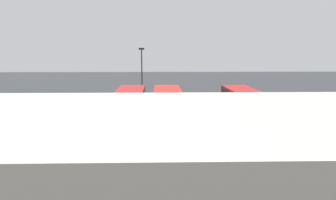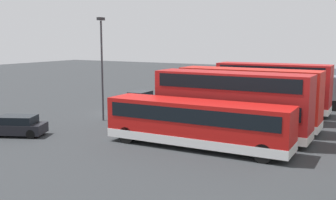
# 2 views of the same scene
# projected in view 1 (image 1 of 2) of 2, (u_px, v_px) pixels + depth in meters

# --- Properties ---
(ground_plane) EXTENTS (140.00, 140.00, 0.00)m
(ground_plane) POSITION_uv_depth(u_px,v_px,m) (168.00, 112.00, 37.85)
(ground_plane) COLOR #2D3033
(bus_double_decker_near_end) EXTENTS (2.87, 10.20, 4.55)m
(bus_double_decker_near_end) POSITION_uv_depth(u_px,v_px,m) (247.00, 114.00, 25.63)
(bus_double_decker_near_end) COLOR #A51919
(bus_double_decker_near_end) RESTS_ON ground
(bus_single_deck_second) EXTENTS (3.03, 10.28, 2.95)m
(bus_single_deck_second) POSITION_uv_depth(u_px,v_px,m) (211.00, 123.00, 25.92)
(bus_single_deck_second) COLOR #A51919
(bus_single_deck_second) RESTS_ON ground
(bus_double_decker_third) EXTENTS (2.71, 10.66, 4.55)m
(bus_double_decker_third) POSITION_uv_depth(u_px,v_px,m) (168.00, 115.00, 25.32)
(bus_double_decker_third) COLOR red
(bus_double_decker_third) RESTS_ON ground
(bus_double_decker_fourth) EXTENTS (2.75, 10.70, 4.55)m
(bus_double_decker_fourth) POSITION_uv_depth(u_px,v_px,m) (129.00, 115.00, 25.25)
(bus_double_decker_fourth) COLOR #A51919
(bus_double_decker_fourth) RESTS_ON ground
(bus_single_deck_fifth) EXTENTS (2.90, 11.94, 2.95)m
(bus_single_deck_fifth) POSITION_uv_depth(u_px,v_px,m) (93.00, 122.00, 26.23)
(bus_single_deck_fifth) COLOR #B71411
(bus_single_deck_fifth) RESTS_ON ground
(box_truck_blue) EXTENTS (3.78, 7.82, 3.20)m
(box_truck_blue) POSITION_uv_depth(u_px,v_px,m) (323.00, 130.00, 23.38)
(box_truck_blue) COLOR #595960
(box_truck_blue) RESTS_ON ground
(car_hatchback_silver) EXTENTS (4.27, 2.02, 1.43)m
(car_hatchback_silver) POSITION_uv_depth(u_px,v_px,m) (201.00, 106.00, 38.66)
(car_hatchback_silver) COLOR black
(car_hatchback_silver) RESTS_ON ground
(car_small_green) EXTENTS (3.40, 4.55, 1.43)m
(car_small_green) POSITION_uv_depth(u_px,v_px,m) (90.00, 106.00, 38.62)
(car_small_green) COLOR black
(car_small_green) RESTS_ON ground
(lamp_post_tall) EXTENTS (0.70, 0.30, 8.51)m
(lamp_post_tall) POSITION_uv_depth(u_px,v_px,m) (142.00, 76.00, 36.13)
(lamp_post_tall) COLOR #38383D
(lamp_post_tall) RESTS_ON ground
(waste_bin_yellow) EXTENTS (0.60, 0.60, 0.95)m
(waste_bin_yellow) POSITION_uv_depth(u_px,v_px,m) (245.00, 109.00, 37.34)
(waste_bin_yellow) COLOR yellow
(waste_bin_yellow) RESTS_ON ground
(tree_leftmost) EXTENTS (3.86, 3.86, 5.52)m
(tree_leftmost) POSITION_uv_depth(u_px,v_px,m) (89.00, 184.00, 9.97)
(tree_leftmost) COLOR #4C3823
(tree_leftmost) RESTS_ON ground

